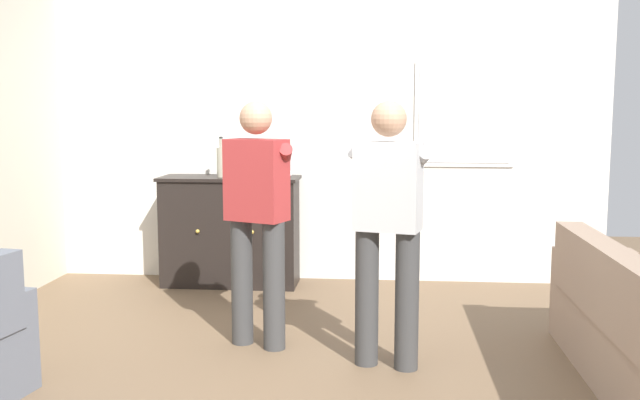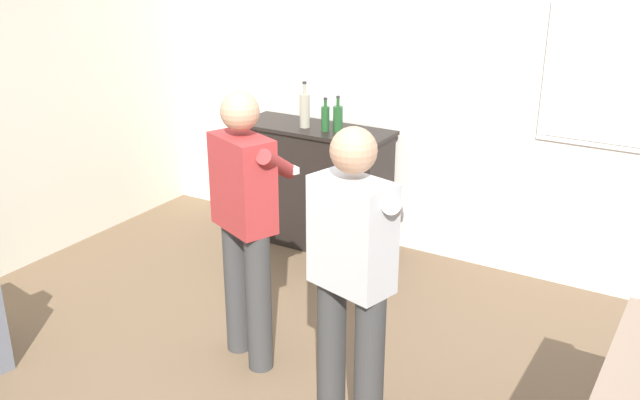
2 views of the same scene
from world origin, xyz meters
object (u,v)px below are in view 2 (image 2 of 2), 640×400
at_px(sideboard_cabinet, 315,186).
at_px(bottle_wine_green, 338,118).
at_px(bottle_liquor_amber, 305,110).
at_px(person_standing_left, 246,218).
at_px(bottle_spirits_clear, 325,118).
at_px(person_standing_right, 353,275).

xyz_separation_m(sideboard_cabinet, bottle_wine_green, (0.23, -0.03, 0.61)).
xyz_separation_m(bottle_liquor_amber, person_standing_left, (0.62, -1.64, -0.22)).
xyz_separation_m(bottle_spirits_clear, person_standing_right, (1.31, -1.95, -0.18)).
bearing_deg(bottle_wine_green, bottle_liquor_amber, -177.63).
bearing_deg(bottle_liquor_amber, person_standing_left, -69.10).
height_order(bottle_wine_green, person_standing_right, person_standing_right).
bearing_deg(bottle_liquor_amber, bottle_spirits_clear, -2.17).
relative_size(bottle_wine_green, bottle_liquor_amber, 0.78).
height_order(bottle_spirits_clear, person_standing_right, person_standing_right).
distance_m(bottle_liquor_amber, person_standing_left, 1.76).
bearing_deg(person_standing_left, bottle_spirits_clear, 104.77).
bearing_deg(sideboard_cabinet, person_standing_right, -54.25).
bearing_deg(person_standing_right, person_standing_left, 160.04).
relative_size(sideboard_cabinet, person_standing_left, 0.76).
xyz_separation_m(sideboard_cabinet, bottle_liquor_amber, (-0.06, -0.04, 0.65)).
height_order(person_standing_left, person_standing_right, same).
relative_size(bottle_wine_green, person_standing_left, 0.17).
xyz_separation_m(bottle_wine_green, bottle_spirits_clear, (-0.10, -0.02, -0.00)).
distance_m(bottle_wine_green, bottle_liquor_amber, 0.30).
bearing_deg(sideboard_cabinet, bottle_liquor_amber, -144.86).
xyz_separation_m(sideboard_cabinet, person_standing_left, (0.56, -1.68, 0.43)).
bearing_deg(bottle_liquor_amber, bottle_wine_green, 2.37).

